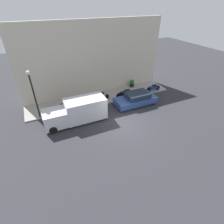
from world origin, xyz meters
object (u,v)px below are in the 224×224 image
(parked_car, at_px, (136,99))
(motorcycle_blue, at_px, (153,88))
(delivery_van, at_px, (76,111))
(motorcycle_red, at_px, (69,103))
(motorcycle_black, at_px, (125,93))
(potted_plant, at_px, (132,83))
(streetlamp, at_px, (32,87))
(scooter_silver, at_px, (100,96))

(parked_car, xyz_separation_m, motorcycle_blue, (1.61, -3.33, -0.10))
(delivery_van, distance_m, motorcycle_red, 2.49)
(motorcycle_black, bearing_deg, delivery_van, 109.24)
(potted_plant, bearing_deg, motorcycle_blue, -140.09)
(delivery_van, bearing_deg, motorcycle_red, 2.36)
(parked_car, xyz_separation_m, streetlamp, (1.54, 9.11, 2.43))
(delivery_van, relative_size, streetlamp, 1.22)
(motorcycle_red, height_order, motorcycle_black, motorcycle_red)
(motorcycle_blue, relative_size, motorcycle_black, 0.83)
(motorcycle_black, bearing_deg, potted_plant, -44.40)
(delivery_van, height_order, motorcycle_red, delivery_van)
(motorcycle_red, xyz_separation_m, motorcycle_blue, (-0.42, -9.60, -0.05))
(parked_car, relative_size, motorcycle_blue, 2.35)
(motorcycle_red, bearing_deg, motorcycle_black, -93.70)
(scooter_silver, height_order, streetlamp, streetlamp)
(delivery_van, bearing_deg, streetlamp, 56.41)
(motorcycle_blue, height_order, streetlamp, streetlamp)
(parked_car, bearing_deg, motorcycle_blue, -64.19)
(potted_plant, bearing_deg, motorcycle_black, 135.60)
(motorcycle_black, bearing_deg, parked_car, -170.03)
(motorcycle_blue, xyz_separation_m, motorcycle_black, (0.03, 3.62, 0.05))
(delivery_van, relative_size, motorcycle_red, 2.68)
(streetlamp, bearing_deg, motorcycle_red, -80.31)
(parked_car, height_order, motorcycle_blue, parked_car)
(motorcycle_blue, distance_m, streetlamp, 12.70)
(motorcycle_blue, distance_m, motorcycle_black, 3.62)
(streetlamp, bearing_deg, parked_car, -99.61)
(motorcycle_blue, distance_m, potted_plant, 2.62)
(delivery_van, height_order, motorcycle_blue, delivery_van)
(motorcycle_blue, bearing_deg, scooter_silver, 85.81)
(potted_plant, bearing_deg, motorcycle_red, 101.39)
(streetlamp, distance_m, potted_plant, 11.24)
(motorcycle_red, relative_size, motorcycle_blue, 1.10)
(motorcycle_red, relative_size, potted_plant, 2.25)
(motorcycle_red, bearing_deg, potted_plant, -78.61)
(delivery_van, bearing_deg, scooter_silver, -51.84)
(motorcycle_blue, bearing_deg, motorcycle_red, 87.52)
(scooter_silver, bearing_deg, streetlamp, 95.00)
(motorcycle_red, distance_m, potted_plant, 8.08)
(parked_car, bearing_deg, delivery_van, 93.81)
(delivery_van, relative_size, scooter_silver, 2.72)
(motorcycle_red, relative_size, motorcycle_black, 0.91)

